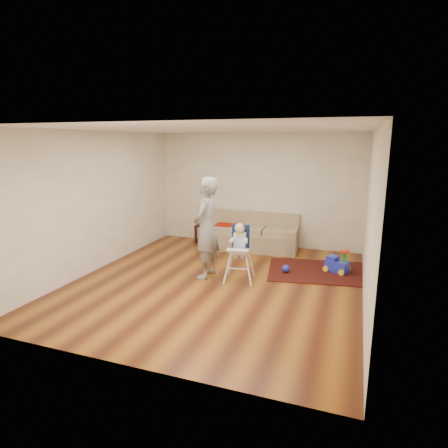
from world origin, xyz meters
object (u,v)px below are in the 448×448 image
(side_table, at_px, (206,233))
(high_chair, at_px, (240,253))
(adult, at_px, (206,228))
(toy_ball, at_px, (286,269))
(sofa, at_px, (252,232))
(ride_on_toy, at_px, (337,260))

(side_table, distance_m, high_chair, 2.81)
(high_chair, relative_size, adult, 0.58)
(high_chair, xyz_separation_m, adult, (-0.64, -0.01, 0.42))
(toy_ball, bearing_deg, side_table, 145.33)
(side_table, height_order, high_chair, high_chair)
(side_table, distance_m, toy_ball, 2.85)
(sofa, distance_m, high_chair, 2.09)
(sofa, height_order, ride_on_toy, sofa)
(ride_on_toy, bearing_deg, adult, -133.05)
(side_table, bearing_deg, ride_on_toy, -20.74)
(sofa, relative_size, adult, 1.16)
(side_table, xyz_separation_m, adult, (0.96, -2.30, 0.72))
(side_table, bearing_deg, high_chair, -54.90)
(adult, bearing_deg, sofa, 171.72)
(high_chair, bearing_deg, ride_on_toy, 23.18)
(side_table, relative_size, adult, 0.24)
(side_table, xyz_separation_m, high_chair, (1.61, -2.29, 0.30))
(side_table, height_order, ride_on_toy, ride_on_toy)
(sofa, height_order, high_chair, high_chair)
(adult, bearing_deg, high_chair, 91.12)
(sofa, xyz_separation_m, toy_ball, (1.08, -1.40, -0.33))
(sofa, xyz_separation_m, high_chair, (0.34, -2.06, 0.11))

